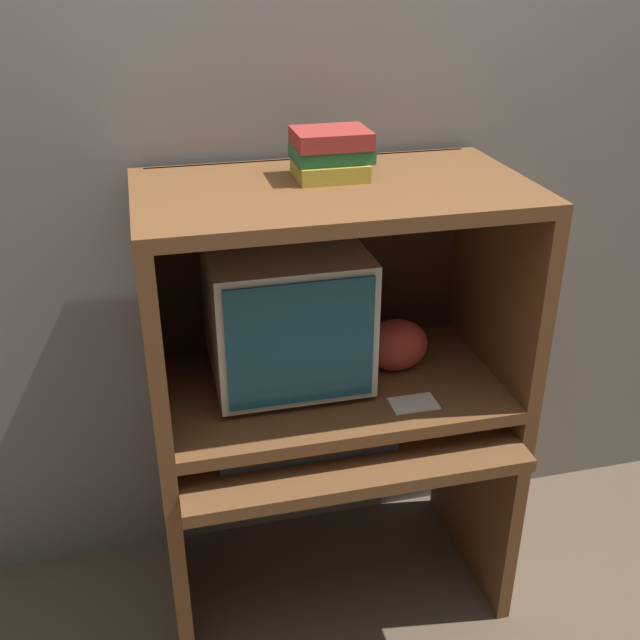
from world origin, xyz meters
name	(u,v)px	position (x,y,z in m)	size (l,w,h in m)	color
wall_back	(304,153)	(0.00, 0.61, 1.30)	(6.00, 0.06, 2.60)	gray
desk_base	(336,484)	(0.00, 0.23, 0.42)	(0.98, 0.63, 0.65)	brown
desk_monitor_shelf	(332,387)	(0.00, 0.28, 0.72)	(0.98, 0.55, 0.10)	brown
hutch_upper	(330,250)	(0.00, 0.31, 1.12)	(0.98, 0.55, 0.56)	brown
crt_monitor	(285,312)	(-0.12, 0.33, 0.95)	(0.41, 0.40, 0.39)	beige
keyboard	(306,443)	(-0.11, 0.12, 0.66)	(0.47, 0.14, 0.03)	#2D2D30
mouse	(415,424)	(0.19, 0.13, 0.67)	(0.06, 0.04, 0.03)	black
snack_bag	(396,345)	(0.19, 0.30, 0.82)	(0.18, 0.14, 0.15)	#BC382D
book_stack	(331,153)	(0.01, 0.34, 1.36)	(0.19, 0.15, 0.12)	gold
paper_card	(413,403)	(0.18, 0.11, 0.75)	(0.12, 0.08, 0.00)	beige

